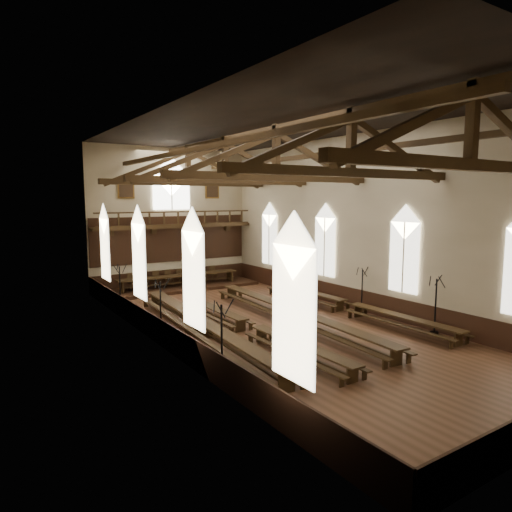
{
  "coord_description": "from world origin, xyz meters",
  "views": [
    {
      "loc": [
        -13.05,
        -18.15,
        6.41
      ],
      "look_at": [
        -0.18,
        1.5,
        3.42
      ],
      "focal_mm": 32.0,
      "sensor_mm": 36.0,
      "label": 1
    }
  ],
  "objects_px": {
    "high_table": "(179,276)",
    "refectory_row_c": "(293,313)",
    "candelabrum_right_far": "(277,277)",
    "candelabrum_right_near": "(435,316)",
    "refectory_row_a": "(203,324)",
    "dais": "(179,288)",
    "candelabrum_right_mid": "(362,299)",
    "candelabrum_left_far": "(120,296)",
    "candelabrum_left_near": "(222,356)",
    "refectory_row_b": "(251,326)",
    "refectory_row_d": "(349,305)",
    "candelabrum_left_mid": "(161,320)"
  },
  "relations": [
    {
      "from": "refectory_row_a",
      "to": "refectory_row_b",
      "type": "relative_size",
      "value": 1.1
    },
    {
      "from": "refectory_row_d",
      "to": "dais",
      "type": "xyz_separation_m",
      "value": [
        -5.05,
        11.65,
        -0.41
      ]
    },
    {
      "from": "refectory_row_d",
      "to": "candelabrum_left_far",
      "type": "distance_m",
      "value": 12.96
    },
    {
      "from": "high_table",
      "to": "refectory_row_c",
      "type": "bearing_deg",
      "value": -83.59
    },
    {
      "from": "high_table",
      "to": "candelabrum_right_near",
      "type": "xyz_separation_m",
      "value": [
        5.75,
        -16.61,
        -0.05
      ]
    },
    {
      "from": "refectory_row_a",
      "to": "candelabrum_left_far",
      "type": "relative_size",
      "value": 5.53
    },
    {
      "from": "candelabrum_right_far",
      "to": "high_table",
      "type": "bearing_deg",
      "value": 145.95
    },
    {
      "from": "refectory_row_a",
      "to": "dais",
      "type": "height_order",
      "value": "refectory_row_a"
    },
    {
      "from": "refectory_row_b",
      "to": "refectory_row_d",
      "type": "relative_size",
      "value": 0.97
    },
    {
      "from": "refectory_row_c",
      "to": "candelabrum_right_mid",
      "type": "height_order",
      "value": "candelabrum_right_mid"
    },
    {
      "from": "candelabrum_right_near",
      "to": "candelabrum_left_far",
      "type": "bearing_deg",
      "value": 131.19
    },
    {
      "from": "candelabrum_left_near",
      "to": "candelabrum_right_far",
      "type": "distance_m",
      "value": 16.35
    },
    {
      "from": "refectory_row_d",
      "to": "candelabrum_left_far",
      "type": "relative_size",
      "value": 5.18
    },
    {
      "from": "refectory_row_b",
      "to": "refectory_row_d",
      "type": "xyz_separation_m",
      "value": [
        6.81,
        0.51,
        0.03
      ]
    },
    {
      "from": "candelabrum_left_far",
      "to": "refectory_row_a",
      "type": "bearing_deg",
      "value": -76.34
    },
    {
      "from": "refectory_row_a",
      "to": "refectory_row_c",
      "type": "distance_m",
      "value": 4.94
    },
    {
      "from": "refectory_row_b",
      "to": "dais",
      "type": "bearing_deg",
      "value": 81.77
    },
    {
      "from": "candelabrum_left_near",
      "to": "candelabrum_right_mid",
      "type": "height_order",
      "value": "candelabrum_left_near"
    },
    {
      "from": "dais",
      "to": "candelabrum_right_near",
      "type": "xyz_separation_m",
      "value": [
        5.75,
        -16.61,
        0.75
      ]
    },
    {
      "from": "candelabrum_left_far",
      "to": "candelabrum_right_near",
      "type": "height_order",
      "value": "candelabrum_right_near"
    },
    {
      "from": "refectory_row_b",
      "to": "dais",
      "type": "distance_m",
      "value": 12.29
    },
    {
      "from": "refectory_row_d",
      "to": "refectory_row_b",
      "type": "bearing_deg",
      "value": -175.73
    },
    {
      "from": "refectory_row_d",
      "to": "dais",
      "type": "distance_m",
      "value": 12.7
    },
    {
      "from": "refectory_row_b",
      "to": "dais",
      "type": "height_order",
      "value": "refectory_row_b"
    },
    {
      "from": "candelabrum_right_far",
      "to": "candelabrum_right_near",
      "type": "bearing_deg",
      "value": -90.0
    },
    {
      "from": "refectory_row_c",
      "to": "refectory_row_d",
      "type": "height_order",
      "value": "refectory_row_c"
    },
    {
      "from": "high_table",
      "to": "candelabrum_right_far",
      "type": "bearing_deg",
      "value": -34.05
    },
    {
      "from": "refectory_row_b",
      "to": "refectory_row_c",
      "type": "height_order",
      "value": "refectory_row_c"
    },
    {
      "from": "refectory_row_a",
      "to": "candelabrum_right_mid",
      "type": "bearing_deg",
      "value": -5.68
    },
    {
      "from": "refectory_row_c",
      "to": "candelabrum_left_far",
      "type": "relative_size",
      "value": 5.41
    },
    {
      "from": "refectory_row_c",
      "to": "refectory_row_d",
      "type": "bearing_deg",
      "value": -2.6
    },
    {
      "from": "high_table",
      "to": "candelabrum_left_far",
      "type": "bearing_deg",
      "value": -143.74
    },
    {
      "from": "refectory_row_d",
      "to": "candelabrum_right_mid",
      "type": "distance_m",
      "value": 0.81
    },
    {
      "from": "candelabrum_left_mid",
      "to": "candelabrum_left_near",
      "type": "bearing_deg",
      "value": -90.0
    },
    {
      "from": "refectory_row_a",
      "to": "refectory_row_d",
      "type": "relative_size",
      "value": 1.07
    },
    {
      "from": "refectory_row_c",
      "to": "candelabrum_right_far",
      "type": "bearing_deg",
      "value": 59.55
    },
    {
      "from": "refectory_row_c",
      "to": "candelabrum_right_mid",
      "type": "relative_size",
      "value": 5.61
    },
    {
      "from": "candelabrum_right_far",
      "to": "refectory_row_b",
      "type": "bearing_deg",
      "value": -132.24
    },
    {
      "from": "candelabrum_right_far",
      "to": "refectory_row_a",
      "type": "bearing_deg",
      "value": -142.84
    },
    {
      "from": "refectory_row_c",
      "to": "candelabrum_right_mid",
      "type": "xyz_separation_m",
      "value": [
        4.46,
        -0.45,
        0.23
      ]
    },
    {
      "from": "refectory_row_b",
      "to": "dais",
      "type": "xyz_separation_m",
      "value": [
        1.76,
        12.16,
        -0.38
      ]
    },
    {
      "from": "refectory_row_d",
      "to": "dais",
      "type": "relative_size",
      "value": 1.23
    },
    {
      "from": "refectory_row_b",
      "to": "dais",
      "type": "relative_size",
      "value": 1.2
    },
    {
      "from": "refectory_row_d",
      "to": "candelabrum_right_mid",
      "type": "bearing_deg",
      "value": -21.89
    },
    {
      "from": "refectory_row_b",
      "to": "refectory_row_d",
      "type": "bearing_deg",
      "value": 4.27
    },
    {
      "from": "refectory_row_b",
      "to": "candelabrum_right_mid",
      "type": "bearing_deg",
      "value": 1.73
    },
    {
      "from": "candelabrum_left_near",
      "to": "candelabrum_right_mid",
      "type": "xyz_separation_m",
      "value": [
        11.1,
        3.96,
        -0.08
      ]
    },
    {
      "from": "candelabrum_right_mid",
      "to": "high_table",
      "type": "bearing_deg",
      "value": 115.74
    },
    {
      "from": "refectory_row_b",
      "to": "high_table",
      "type": "relative_size",
      "value": 1.55
    },
    {
      "from": "candelabrum_right_near",
      "to": "candelabrum_right_mid",
      "type": "distance_m",
      "value": 4.68
    }
  ]
}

